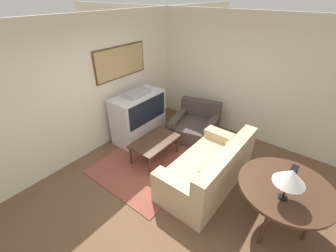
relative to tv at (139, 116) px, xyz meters
The scene contains 11 objects.
ground_plane 2.01m from the tv, 120.63° to the right, with size 12.00×12.00×0.00m, color brown.
wall_back 1.34m from the tv, 154.41° to the left, with size 12.00×0.10×2.70m.
wall_right 2.47m from the tv, 45.36° to the right, with size 0.06×12.00×2.70m.
area_rug 1.09m from the tv, 114.74° to the right, with size 2.38×1.75×0.01m.
tv is the anchor object (origin of this frame).
couch 2.08m from the tv, 100.07° to the right, with size 1.86×0.96×0.90m.
armchair 1.35m from the tv, 49.98° to the right, with size 1.19×1.17×0.78m.
coffee_table 0.91m from the tv, 115.47° to the right, with size 0.98×0.60×0.45m.
console_table 3.26m from the tv, 98.14° to the right, with size 1.24×1.24×0.77m.
table_lamp 3.35m from the tv, 102.19° to the right, with size 0.37×0.37×0.46m.
mantel_clock 3.25m from the tv, 94.82° to the right, with size 0.16×0.10×0.20m.
Camera 1 is at (-2.13, -1.62, 3.01)m, focal length 24.00 mm.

